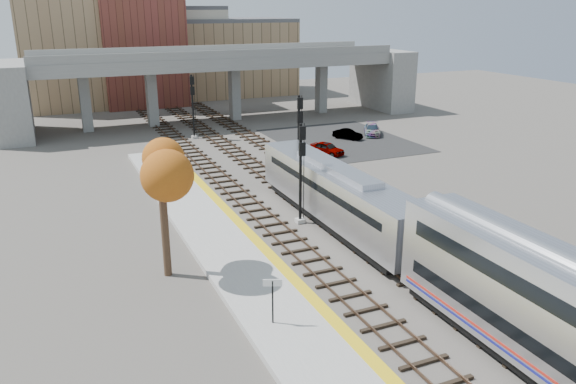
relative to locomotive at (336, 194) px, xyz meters
name	(u,v)px	position (x,y,z in m)	size (l,w,h in m)	color
ground	(362,257)	(-1.00, -5.38, -2.28)	(160.00, 160.00, 0.00)	#47423D
platform	(251,276)	(-8.25, -5.38, -2.10)	(4.50, 60.00, 0.35)	#9E9E99
yellow_strip	(282,267)	(-6.35, -5.38, -1.92)	(0.70, 60.00, 0.01)	yellow
tracks	(293,194)	(-0.07, 7.12, -2.20)	(10.70, 95.00, 0.25)	black
overpass	(219,76)	(3.92, 39.62, 3.53)	(54.00, 12.00, 9.50)	slate
buildings_far	(157,50)	(0.26, 61.19, 5.60)	(43.00, 21.00, 20.60)	#957A56
parking_lot	(341,140)	(13.00, 22.62, -2.26)	(14.00, 18.00, 0.04)	black
locomotive	(336,194)	(0.00, 0.00, 0.00)	(3.02, 19.05, 4.10)	#A8AAB2
signal_mast_near	(301,175)	(-2.10, 1.24, 1.28)	(0.60, 0.64, 7.14)	#9E9E99
signal_mast_mid	(299,139)	(2.00, 10.42, 1.52)	(0.60, 0.64, 7.49)	#9E9E99
signal_mast_far	(193,107)	(-2.10, 30.37, 1.38)	(0.60, 0.64, 7.28)	#9E9E99
station_sign	(273,292)	(-9.10, -10.68, -0.30)	(0.85, 0.39, 2.27)	black
tree	(161,177)	(-12.43, -3.02, 3.58)	(3.60, 3.60, 7.90)	#382619
car_a	(327,148)	(8.48, 17.49, -1.59)	(1.52, 3.79, 1.29)	#99999E
car_b	(348,134)	(13.91, 22.80, -1.67)	(1.19, 3.42, 1.13)	#99999E
car_c	(372,130)	(17.63, 23.55, -1.60)	(1.78, 4.39, 1.27)	#99999E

